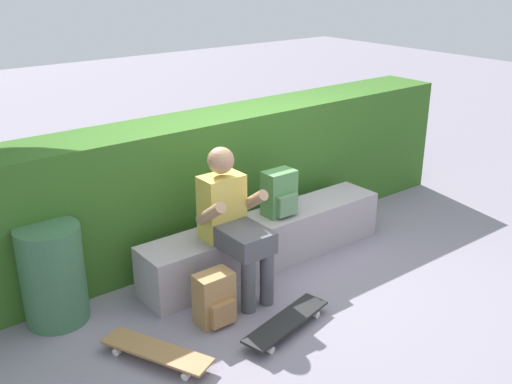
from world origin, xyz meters
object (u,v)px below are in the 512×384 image
(person_skater, at_px, (233,219))
(trash_bin, at_px, (53,274))
(skateboard_beside_bench, at_px, (156,351))
(bench_main, at_px, (267,240))
(backpack_on_bench, at_px, (280,194))
(skateboard_near_person, at_px, (286,322))
(backpack_on_ground, at_px, (215,299))

(person_skater, relative_size, trash_bin, 1.57)
(skateboard_beside_bench, bearing_deg, trash_bin, 110.47)
(bench_main, xyz_separation_m, backpack_on_bench, (0.13, -0.01, 0.41))
(skateboard_beside_bench, bearing_deg, skateboard_near_person, -16.60)
(backpack_on_bench, relative_size, trash_bin, 0.53)
(bench_main, bearing_deg, skateboard_near_person, -121.32)
(skateboard_near_person, xyz_separation_m, skateboard_beside_bench, (-0.91, 0.27, 0.00))
(bench_main, distance_m, trash_bin, 1.82)
(person_skater, height_order, trash_bin, person_skater)
(person_skater, relative_size, skateboard_near_person, 1.44)
(bench_main, xyz_separation_m, backpack_on_ground, (-0.89, -0.49, -0.02))
(person_skater, relative_size, backpack_on_bench, 2.96)
(bench_main, height_order, backpack_on_ground, bench_main)
(person_skater, xyz_separation_m, trash_bin, (-1.28, 0.48, -0.26))
(backpack_on_ground, bearing_deg, skateboard_beside_bench, -166.17)
(backpack_on_bench, relative_size, backpack_on_ground, 1.00)
(person_skater, bearing_deg, skateboard_near_person, -92.59)
(backpack_on_ground, bearing_deg, bench_main, 28.74)
(bench_main, bearing_deg, backpack_on_ground, -151.26)
(skateboard_near_person, height_order, backpack_on_ground, backpack_on_ground)
(bench_main, xyz_separation_m, trash_bin, (-1.80, 0.27, 0.16))
(backpack_on_bench, bearing_deg, skateboard_near_person, -127.26)
(bench_main, bearing_deg, person_skater, -158.20)
(skateboard_near_person, distance_m, trash_bin, 1.74)
(skateboard_beside_bench, height_order, backpack_on_bench, backpack_on_bench)
(trash_bin, bearing_deg, skateboard_beside_bench, -69.53)
(bench_main, distance_m, skateboard_beside_bench, 1.60)
(skateboard_beside_bench, relative_size, backpack_on_bench, 2.02)
(bench_main, distance_m, backpack_on_ground, 1.01)
(person_skater, height_order, backpack_on_ground, person_skater)
(bench_main, xyz_separation_m, skateboard_near_person, (-0.55, -0.90, -0.14))
(bench_main, height_order, person_skater, person_skater)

